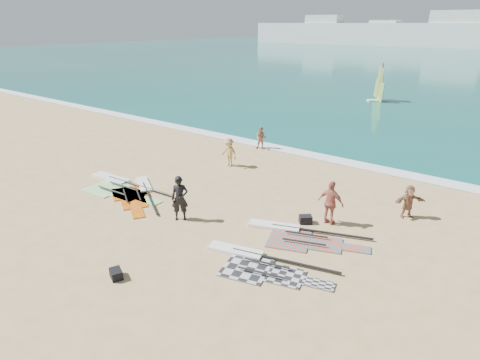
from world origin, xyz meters
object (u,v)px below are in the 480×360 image
Objects in this scene: rig_grey at (256,262)px; person_wetsuit at (180,198)px; gear_bag_far at (116,274)px; beachgoer_right at (409,201)px; beachgoer_back at (331,203)px; rig_green at (118,185)px; rig_red at (138,193)px; beachgoer_left at (261,138)px; rig_orange at (296,234)px; beachgoer_mid at (229,152)px; gear_bag_near at (305,219)px.

rig_grey is 2.54× the size of person_wetsuit.
gear_bag_far reaches higher than rig_grey.
beachgoer_back is at bearing -178.13° from beachgoer_right.
rig_grey is 10.06m from rig_green.
gear_bag_far is 4.68m from person_wetsuit.
person_wetsuit reaches higher than beachgoer_right.
rig_red is at bearing -2.07° from rig_green.
beachgoer_left reaches higher than gear_bag_far.
beachgoer_right is at bearing 35.43° from rig_orange.
person_wetsuit is 1.03× the size of beachgoer_back.
person_wetsuit is at bearing -62.81° from beachgoer_mid.
gear_bag_near is at bearing 9.78° from rig_green.
rig_orange and rig_red have the same top height.
rig_grey and rig_red have the same top height.
beachgoer_right is (7.75, 6.23, -0.25)m from person_wetsuit.
gear_bag_far is at bearing 64.13° from beachgoer_back.
gear_bag_near is 5.46m from person_wetsuit.
rig_green is 8.42m from gear_bag_far.
rig_red is 2.95× the size of beachgoer_right.
rig_green is 3.86× the size of beachgoer_left.
rig_orange is at bearing -28.35° from beachgoer_mid.
beachgoer_left is (-7.80, 11.61, 0.71)m from rig_grey.
beachgoer_right reaches higher than rig_red.
gear_bag_far is at bearing -138.58° from rig_orange.
gear_bag_near is at bearing 67.14° from gear_bag_far.
gear_bag_far is at bearing -13.72° from rig_red.
rig_red is 6.14m from beachgoer_mid.
rig_grey is 8.49m from rig_red.
person_wetsuit reaches higher than rig_orange.
beachgoer_back reaches higher than beachgoer_left.
beachgoer_right is (3.04, 4.43, 0.70)m from rig_orange.
gear_bag_near is 0.31× the size of beachgoer_mid.
gear_bag_far is at bearing -64.67° from beachgoer_mid.
beachgoer_back reaches higher than rig_orange.
gear_bag_near is 8.03m from gear_bag_far.
rig_green is at bearing 132.24° from person_wetsuit.
gear_bag_near is (-0.11, 3.83, 0.12)m from rig_grey.
rig_green reaches higher than rig_red.
beachgoer_back is (3.95, 7.97, 0.81)m from gear_bag_far.
rig_grey is 7.76m from beachgoer_right.
beachgoer_right is (10.96, -4.55, -0.01)m from beachgoer_left.
rig_grey is 1.15× the size of rig_red.
rig_grey is 4.81m from gear_bag_far.
rig_grey and rig_orange have the same top height.
beachgoer_left is at bearing 106.76° from gear_bag_far.
beachgoer_right is (6.39, 10.62, 0.59)m from gear_bag_far.
beachgoer_mid reaches higher than rig_green.
person_wetsuit reaches higher than gear_bag_near.
beachgoer_mid is at bearing 119.59° from rig_grey.
beachgoer_right is (2.44, 2.65, -0.22)m from beachgoer_back.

